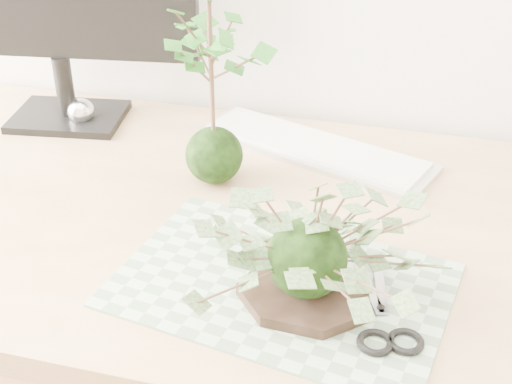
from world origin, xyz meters
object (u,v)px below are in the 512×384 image
maple_kokedama (209,18)px  ivy_kokedama (308,226)px  desk (292,270)px  keyboard (314,148)px

maple_kokedama → ivy_kokedama: bearing=-52.3°
desk → maple_kokedama: bearing=149.7°
ivy_kokedama → maple_kokedama: (-0.20, 0.26, 0.15)m
desk → keyboard: (-0.01, 0.22, 0.10)m
ivy_kokedama → keyboard: size_ratio=0.74×
desk → ivy_kokedama: (0.05, -0.17, 0.20)m
ivy_kokedama → maple_kokedama: size_ratio=0.85×
desk → keyboard: keyboard is taller
maple_kokedama → keyboard: bearing=44.9°
keyboard → desk: bearing=-67.5°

